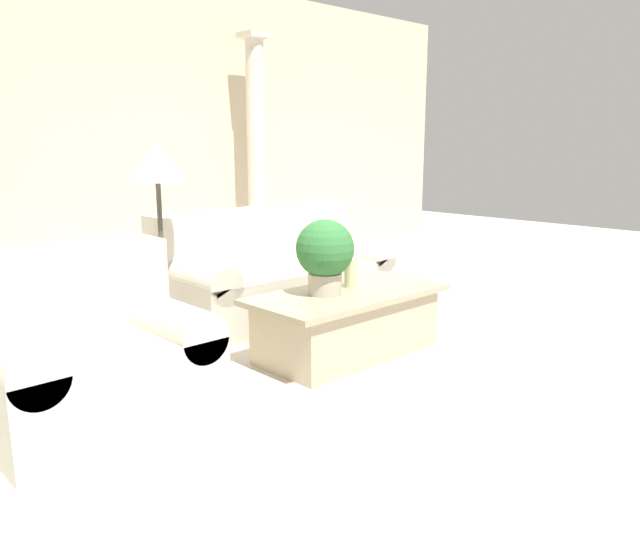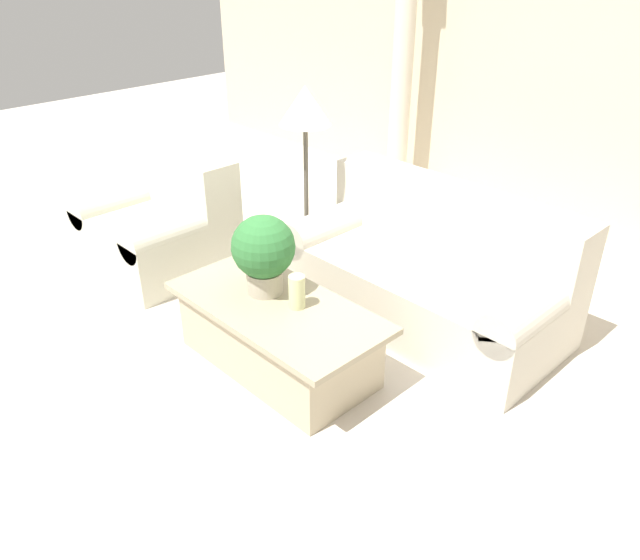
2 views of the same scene
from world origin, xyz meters
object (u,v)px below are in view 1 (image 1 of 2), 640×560
loveseat (86,351)px  potted_plant (325,253)px  sofa_long (273,274)px  coffee_table (347,322)px  floor_lamp (157,173)px

loveseat → potted_plant: 1.63m
sofa_long → coffee_table: bearing=-103.5°
potted_plant → floor_lamp: size_ratio=0.34×
coffee_table → floor_lamp: size_ratio=0.96×
sofa_long → floor_lamp: floor_lamp is taller
loveseat → potted_plant: bearing=-7.5°
sofa_long → coffee_table: sofa_long is taller
sofa_long → loveseat: size_ratio=1.77×
floor_lamp → coffee_table: bearing=-50.9°
sofa_long → loveseat: 2.21m
loveseat → potted_plant: size_ratio=2.19×
coffee_table → loveseat: bearing=171.6°
sofa_long → floor_lamp: 1.44m
potted_plant → floor_lamp: (-0.67, 0.98, 0.51)m
sofa_long → coffee_table: size_ratio=1.39×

